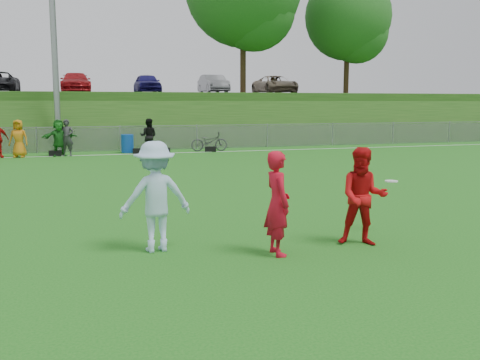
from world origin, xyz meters
name	(u,v)px	position (x,y,z in m)	size (l,w,h in m)	color
ground	(227,259)	(0.00, 0.00, 0.00)	(120.00, 120.00, 0.00)	#156517
sideline_far	(124,154)	(0.00, 18.00, 0.01)	(60.00, 0.10, 0.01)	white
fence	(120,138)	(0.00, 20.00, 0.65)	(58.00, 0.06, 1.30)	gray
light_pole	(53,15)	(-3.00, 20.80, 6.71)	(1.20, 0.40, 12.15)	gray
berm	(107,116)	(0.00, 31.00, 1.50)	(120.00, 18.00, 3.00)	#1F4D15
parking_lot	(104,94)	(0.00, 33.00, 3.05)	(120.00, 12.00, 0.10)	black
tree_green_far	(350,21)	(16.16, 25.92, 7.96)	(5.88, 5.88, 8.19)	black
car_row	(88,83)	(-1.17, 32.00, 3.82)	(32.04, 5.18, 1.44)	silver
spectator_row	(63,138)	(-2.75, 18.00, 0.85)	(7.75, 0.89, 1.69)	#B90D0C
gear_bags	(144,151)	(0.95, 18.10, 0.13)	(7.96, 0.41, 0.26)	black
player_red_left	(277,203)	(0.86, 0.01, 0.85)	(0.62, 0.41, 1.70)	red
player_red_center	(363,197)	(2.48, 0.13, 0.85)	(0.83, 0.64, 1.70)	red
player_blue	(155,197)	(-0.99, 0.82, 0.92)	(1.18, 0.68, 1.83)	#B0D4F4
frisbee	(391,181)	(3.49, 0.84, 0.97)	(0.25, 0.25, 0.02)	white
recycling_bin	(127,144)	(0.25, 18.83, 0.45)	(0.60, 0.60, 0.90)	#0E41A2
bicycle	(209,142)	(4.31, 18.51, 0.48)	(0.64, 1.84, 0.97)	#333336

